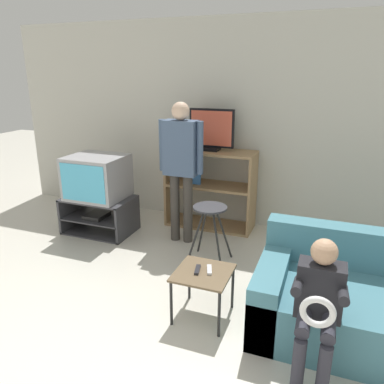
{
  "coord_description": "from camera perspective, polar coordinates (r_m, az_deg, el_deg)",
  "views": [
    {
      "loc": [
        1.25,
        -1.13,
        1.97
      ],
      "look_at": [
        0.09,
        1.94,
        0.9
      ],
      "focal_mm": 35.0,
      "sensor_mm": 36.0,
      "label": 1
    }
  ],
  "objects": [
    {
      "name": "remote_control_black",
      "position": [
        3.1,
        0.84,
        -11.75
      ],
      "size": [
        0.06,
        0.15,
        0.02
      ],
      "primitive_type": "cube",
      "rotation": [
        0.0,
        0.0,
        0.21
      ],
      "color": "#232328",
      "rests_on": "snack_table"
    },
    {
      "name": "person_standing_adult",
      "position": [
        4.27,
        -1.7,
        4.94
      ],
      "size": [
        0.53,
        0.2,
        1.65
      ],
      "color": "#3D3833",
      "rests_on": "ground_plane"
    },
    {
      "name": "folding_stool",
      "position": [
        3.9,
        2.74,
        -3.83
      ],
      "size": [
        0.42,
        0.4,
        0.64
      ],
      "color": "black",
      "rests_on": "ground_plane"
    },
    {
      "name": "television_main",
      "position": [
        4.76,
        -14.26,
        2.23
      ],
      "size": [
        0.68,
        0.6,
        0.53
      ],
      "color": "#9E9EA3",
      "rests_on": "tv_stand"
    },
    {
      "name": "wall_back",
      "position": [
        4.89,
        5.89,
        10.08
      ],
      "size": [
        6.4,
        0.06,
        2.6
      ],
      "color": "beige",
      "rests_on": "ground_plane"
    },
    {
      "name": "person_seated_child",
      "position": [
        2.62,
        18.73,
        -15.41
      ],
      "size": [
        0.33,
        0.43,
        0.96
      ],
      "color": "#2D2D38",
      "rests_on": "ground_plane"
    },
    {
      "name": "media_shelf",
      "position": [
        4.84,
        2.78,
        0.59
      ],
      "size": [
        1.13,
        0.43,
        1.02
      ],
      "color": "#9E7A51",
      "rests_on": "ground_plane"
    },
    {
      "name": "tv_stand",
      "position": [
        4.9,
        -13.91,
        -3.4
      ],
      "size": [
        0.85,
        0.56,
        0.45
      ],
      "color": "#38383D",
      "rests_on": "ground_plane"
    },
    {
      "name": "couch",
      "position": [
        3.27,
        26.37,
        -15.54
      ],
      "size": [
        1.8,
        0.95,
        0.75
      ],
      "color": "teal",
      "rests_on": "ground_plane"
    },
    {
      "name": "television_flat",
      "position": [
        4.68,
        3.0,
        9.3
      ],
      "size": [
        0.57,
        0.2,
        0.51
      ],
      "color": "black",
      "rests_on": "media_shelf"
    },
    {
      "name": "snack_table",
      "position": [
        3.12,
        1.72,
        -12.87
      ],
      "size": [
        0.45,
        0.45,
        0.42
      ],
      "color": "brown",
      "rests_on": "ground_plane"
    },
    {
      "name": "remote_control_white",
      "position": [
        3.11,
        2.67,
        -11.75
      ],
      "size": [
        0.08,
        0.15,
        0.02
      ],
      "primitive_type": "cube",
      "rotation": [
        0.0,
        0.0,
        0.34
      ],
      "color": "silver",
      "rests_on": "snack_table"
    }
  ]
}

